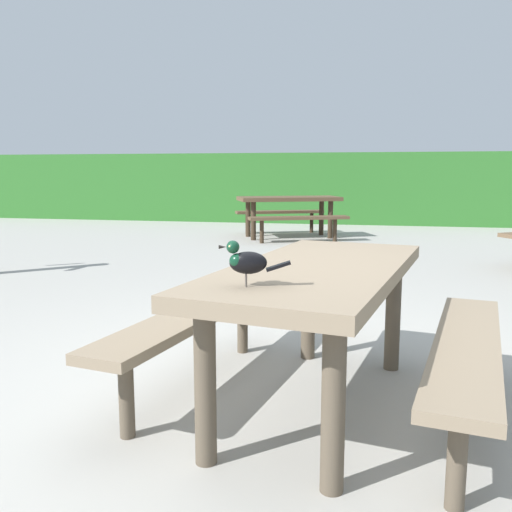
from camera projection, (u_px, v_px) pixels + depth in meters
ground_plane at (275, 393)px, 2.99m from camera, size 60.00×60.00×0.00m
hedge_wall at (351, 188)px, 12.83m from camera, size 28.00×1.26×1.61m
picnic_table_foreground at (318, 301)px, 2.73m from camera, size 1.97×1.99×0.74m
bird_grackle at (246, 261)px, 2.17m from camera, size 0.28×0.10×0.18m
picnic_table_mid_left at (289, 207)px, 9.91m from camera, size 2.23×2.21×0.74m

